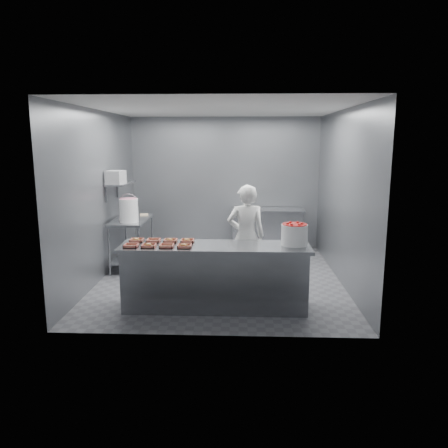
# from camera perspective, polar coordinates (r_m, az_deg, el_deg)

# --- Properties ---
(floor) EXTENTS (4.50, 4.50, 0.00)m
(floor) POSITION_cam_1_polar(r_m,az_deg,el_deg) (7.51, -0.52, -7.03)
(floor) COLOR #4C4C51
(floor) RESTS_ON ground
(ceiling) EXTENTS (4.50, 4.50, 0.00)m
(ceiling) POSITION_cam_1_polar(r_m,az_deg,el_deg) (7.16, -0.56, 14.81)
(ceiling) COLOR white
(ceiling) RESTS_ON wall_back
(wall_back) EXTENTS (4.00, 0.04, 2.80)m
(wall_back) POSITION_cam_1_polar(r_m,az_deg,el_deg) (9.44, 0.14, 5.34)
(wall_back) COLOR slate
(wall_back) RESTS_ON ground
(wall_left) EXTENTS (0.04, 4.50, 2.80)m
(wall_left) POSITION_cam_1_polar(r_m,az_deg,el_deg) (7.57, -15.87, 3.57)
(wall_left) COLOR slate
(wall_left) RESTS_ON ground
(wall_right) EXTENTS (0.04, 4.50, 2.80)m
(wall_right) POSITION_cam_1_polar(r_m,az_deg,el_deg) (7.38, 15.19, 3.43)
(wall_right) COLOR slate
(wall_right) RESTS_ON ground
(service_counter) EXTENTS (2.60, 0.70, 0.90)m
(service_counter) POSITION_cam_1_polar(r_m,az_deg,el_deg) (6.09, -1.16, -6.86)
(service_counter) COLOR slate
(service_counter) RESTS_ON ground
(prep_table) EXTENTS (0.60, 1.20, 0.90)m
(prep_table) POSITION_cam_1_polar(r_m,az_deg,el_deg) (8.17, -11.95, -1.48)
(prep_table) COLOR slate
(prep_table) RESTS_ON ground
(back_counter) EXTENTS (1.50, 0.60, 0.90)m
(back_counter) POSITION_cam_1_polar(r_m,az_deg,el_deg) (9.24, 5.64, -0.77)
(back_counter) COLOR slate
(back_counter) RESTS_ON ground
(wall_shelf) EXTENTS (0.35, 0.90, 0.03)m
(wall_shelf) POSITION_cam_1_polar(r_m,az_deg,el_deg) (8.07, -13.39, 5.19)
(wall_shelf) COLOR slate
(wall_shelf) RESTS_ON wall_left
(tray_0) EXTENTS (0.19, 0.18, 0.04)m
(tray_0) POSITION_cam_1_polar(r_m,az_deg,el_deg) (5.98, -12.04, -2.77)
(tray_0) COLOR tan
(tray_0) RESTS_ON service_counter
(tray_1) EXTENTS (0.19, 0.18, 0.06)m
(tray_1) POSITION_cam_1_polar(r_m,az_deg,el_deg) (5.93, -9.82, -2.79)
(tray_1) COLOR tan
(tray_1) RESTS_ON service_counter
(tray_2) EXTENTS (0.19, 0.18, 0.04)m
(tray_2) POSITION_cam_1_polar(r_m,az_deg,el_deg) (5.88, -7.50, -2.85)
(tray_2) COLOR tan
(tray_2) RESTS_ON service_counter
(tray_3) EXTENTS (0.19, 0.18, 0.06)m
(tray_3) POSITION_cam_1_polar(r_m,az_deg,el_deg) (5.85, -5.21, -2.86)
(tray_3) COLOR tan
(tray_3) RESTS_ON service_counter
(tray_4) EXTENTS (0.19, 0.18, 0.06)m
(tray_4) POSITION_cam_1_polar(r_m,az_deg,el_deg) (6.28, -11.37, -2.08)
(tray_4) COLOR tan
(tray_4) RESTS_ON service_counter
(tray_5) EXTENTS (0.19, 0.18, 0.04)m
(tray_5) POSITION_cam_1_polar(r_m,az_deg,el_deg) (6.23, -9.19, -2.14)
(tray_5) COLOR tan
(tray_5) RESTS_ON service_counter
(tray_6) EXTENTS (0.19, 0.18, 0.06)m
(tray_6) POSITION_cam_1_polar(r_m,az_deg,el_deg) (6.18, -7.04, -2.14)
(tray_6) COLOR tan
(tray_6) RESTS_ON service_counter
(tray_7) EXTENTS (0.19, 0.18, 0.06)m
(tray_7) POSITION_cam_1_polar(r_m,az_deg,el_deg) (6.15, -4.83, -2.17)
(tray_7) COLOR tan
(tray_7) RESTS_ON service_counter
(worker) EXTENTS (0.64, 0.45, 1.64)m
(worker) POSITION_cam_1_polar(r_m,az_deg,el_deg) (6.89, 2.90, -1.62)
(worker) COLOR white
(worker) RESTS_ON ground
(strawberry_tub) EXTENTS (0.36, 0.36, 0.30)m
(strawberry_tub) POSITION_cam_1_polar(r_m,az_deg,el_deg) (6.01, 9.18, -1.27)
(strawberry_tub) COLOR white
(strawberry_tub) RESTS_ON service_counter
(glaze_bucket) EXTENTS (0.34, 0.33, 0.50)m
(glaze_bucket) POSITION_cam_1_polar(r_m,az_deg,el_deg) (7.79, -12.33, 1.82)
(glaze_bucket) COLOR white
(glaze_bucket) RESTS_ON prep_table
(bucket_lid) EXTENTS (0.35, 0.35, 0.02)m
(bucket_lid) POSITION_cam_1_polar(r_m,az_deg,el_deg) (8.03, -12.54, 0.59)
(bucket_lid) COLOR white
(bucket_lid) RESTS_ON prep_table
(rag) EXTENTS (0.18, 0.16, 0.02)m
(rag) POSITION_cam_1_polar(r_m,az_deg,el_deg) (8.50, -10.40, 1.23)
(rag) COLOR #CCB28C
(rag) RESTS_ON prep_table
(appliance) EXTENTS (0.31, 0.34, 0.23)m
(appliance) POSITION_cam_1_polar(r_m,az_deg,el_deg) (7.80, -13.97, 5.94)
(appliance) COLOR gray
(appliance) RESTS_ON wall_shelf
(paper_stack) EXTENTS (0.31, 0.24, 0.05)m
(paper_stack) POSITION_cam_1_polar(r_m,az_deg,el_deg) (9.14, 3.74, 2.13)
(paper_stack) COLOR silver
(paper_stack) RESTS_ON back_counter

